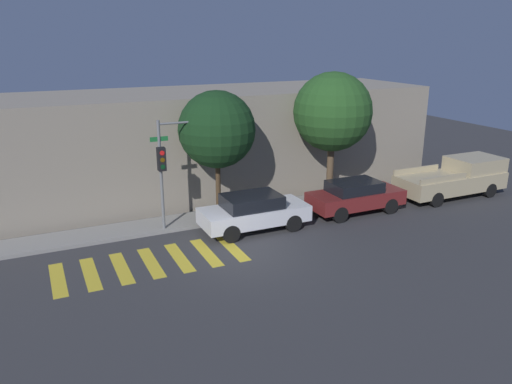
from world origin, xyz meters
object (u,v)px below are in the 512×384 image
traffic_light_pole (173,154)px  sedan_near_corner (254,211)px  tree_midblock (333,112)px  sedan_middle (355,196)px  tree_near_corner (217,130)px  pickup_truck (456,177)px

traffic_light_pole → sedan_near_corner: bearing=-24.1°
tree_midblock → sedan_near_corner: bearing=-158.5°
sedan_middle → tree_midblock: 3.95m
tree_near_corner → tree_midblock: (5.61, 0.00, 0.37)m
pickup_truck → tree_midblock: tree_midblock is taller
pickup_truck → traffic_light_pole: bearing=174.7°
traffic_light_pole → pickup_truck: 13.99m
sedan_middle → pickup_truck: pickup_truck is taller
traffic_light_pole → pickup_truck: bearing=-5.3°
traffic_light_pole → tree_near_corner: bearing=17.2°
tree_near_corner → tree_midblock: tree_midblock is taller
traffic_light_pole → tree_midblock: size_ratio=0.74×
sedan_near_corner → traffic_light_pole: bearing=155.9°
sedan_middle → tree_near_corner: 6.79m
tree_near_corner → tree_midblock: 5.62m
traffic_light_pole → sedan_near_corner: traffic_light_pole is taller
tree_near_corner → tree_midblock: size_ratio=0.90×
traffic_light_pole → pickup_truck: size_ratio=0.81×
sedan_middle → traffic_light_pole: bearing=170.8°
pickup_truck → tree_near_corner: 12.21m
traffic_light_pole → sedan_middle: size_ratio=1.05×
sedan_near_corner → tree_midblock: tree_midblock is taller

